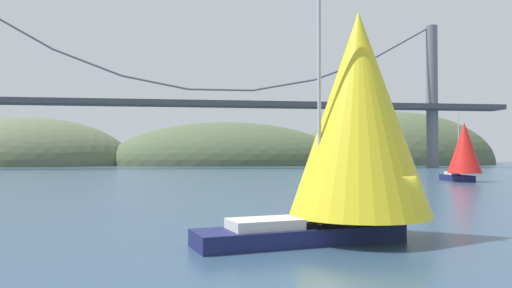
% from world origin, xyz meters
% --- Properties ---
extents(ground_plane, '(360.00, 360.00, 0.00)m').
position_xyz_m(ground_plane, '(0.00, 0.00, 0.00)').
color(ground_plane, '#2D4760').
extents(headland_center, '(76.38, 44.00, 26.85)m').
position_xyz_m(headland_center, '(5.00, 135.00, 0.00)').
color(headland_center, '#4C5B3D').
rests_on(headland_center, ground_plane).
extents(headland_left, '(61.17, 44.00, 28.88)m').
position_xyz_m(headland_left, '(-55.00, 135.00, 0.00)').
color(headland_left, '#5B6647').
rests_on(headland_left, ground_plane).
extents(headland_right, '(67.83, 44.00, 34.77)m').
position_xyz_m(headland_right, '(60.00, 135.00, 0.00)').
color(headland_right, '#4C5B3D').
rests_on(headland_right, ground_plane).
extents(suspension_bridge, '(141.19, 6.00, 35.55)m').
position_xyz_m(suspension_bridge, '(-0.00, 95.00, 16.13)').
color(suspension_bridge, slate).
rests_on(suspension_bridge, ground_plane).
extents(sailboat_red_spinnaker, '(4.02, 6.88, 8.19)m').
position_xyz_m(sailboat_red_spinnaker, '(25.57, 36.49, 3.81)').
color(sailboat_red_spinnaker, '#191E4C').
rests_on(sailboat_red_spinnaker, ground_plane).
extents(sailboat_yellow_sail, '(9.92, 6.63, 10.26)m').
position_xyz_m(sailboat_yellow_sail, '(-0.51, 0.77, 4.69)').
color(sailboat_yellow_sail, '#191E4C').
rests_on(sailboat_yellow_sail, ground_plane).
extents(channel_buoy, '(1.10, 1.10, 2.64)m').
position_xyz_m(channel_buoy, '(9.27, 23.50, 0.37)').
color(channel_buoy, green).
rests_on(channel_buoy, ground_plane).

